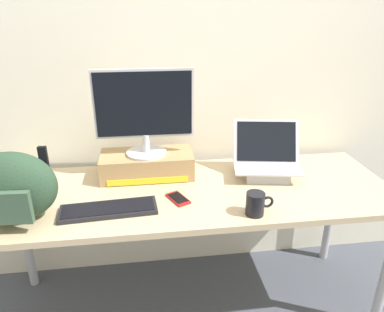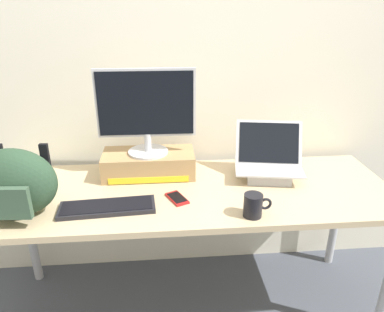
{
  "view_description": "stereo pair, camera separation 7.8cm",
  "coord_description": "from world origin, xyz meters",
  "px_view_note": "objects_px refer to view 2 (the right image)",
  "views": [
    {
      "loc": [
        -0.21,
        -1.58,
        1.61
      ],
      "look_at": [
        0.0,
        0.0,
        0.92
      ],
      "focal_mm": 34.06,
      "sensor_mm": 36.0,
      "label": 1
    },
    {
      "loc": [
        -0.14,
        -1.59,
        1.61
      ],
      "look_at": [
        0.0,
        0.0,
        0.92
      ],
      "focal_mm": 34.06,
      "sensor_mm": 36.0,
      "label": 2
    }
  ],
  "objects_px": {
    "coffee_mug": "(254,205)",
    "cell_phone": "(177,198)",
    "messenger_backpack": "(14,183)",
    "toner_box_yellow": "(149,164)",
    "open_laptop": "(268,167)",
    "desktop_monitor": "(146,111)",
    "external_keyboard": "(107,207)",
    "plush_toy": "(32,180)"
  },
  "relations": [
    {
      "from": "external_keyboard",
      "to": "cell_phone",
      "type": "distance_m",
      "value": 0.32
    },
    {
      "from": "external_keyboard",
      "to": "messenger_backpack",
      "type": "bearing_deg",
      "value": 176.62
    },
    {
      "from": "messenger_backpack",
      "to": "coffee_mug",
      "type": "bearing_deg",
      "value": -1.96
    },
    {
      "from": "cell_phone",
      "to": "plush_toy",
      "type": "xyz_separation_m",
      "value": [
        -0.71,
        0.16,
        0.05
      ]
    },
    {
      "from": "external_keyboard",
      "to": "coffee_mug",
      "type": "relative_size",
      "value": 3.5
    },
    {
      "from": "external_keyboard",
      "to": "plush_toy",
      "type": "bearing_deg",
      "value": 146.74
    },
    {
      "from": "open_laptop",
      "to": "external_keyboard",
      "type": "relative_size",
      "value": 0.87
    },
    {
      "from": "coffee_mug",
      "to": "cell_phone",
      "type": "xyz_separation_m",
      "value": [
        -0.32,
        0.17,
        -0.05
      ]
    },
    {
      "from": "plush_toy",
      "to": "open_laptop",
      "type": "bearing_deg",
      "value": 1.91
    },
    {
      "from": "external_keyboard",
      "to": "coffee_mug",
      "type": "height_order",
      "value": "coffee_mug"
    },
    {
      "from": "plush_toy",
      "to": "external_keyboard",
      "type": "bearing_deg",
      "value": -29.39
    },
    {
      "from": "desktop_monitor",
      "to": "coffee_mug",
      "type": "bearing_deg",
      "value": -43.65
    },
    {
      "from": "messenger_backpack",
      "to": "cell_phone",
      "type": "xyz_separation_m",
      "value": [
        0.69,
        0.07,
        -0.15
      ]
    },
    {
      "from": "open_laptop",
      "to": "plush_toy",
      "type": "relative_size",
      "value": 3.71
    },
    {
      "from": "open_laptop",
      "to": "external_keyboard",
      "type": "bearing_deg",
      "value": -152.37
    },
    {
      "from": "external_keyboard",
      "to": "cell_phone",
      "type": "relative_size",
      "value": 2.98
    },
    {
      "from": "desktop_monitor",
      "to": "coffee_mug",
      "type": "xyz_separation_m",
      "value": [
        0.46,
        -0.45,
        -0.3
      ]
    },
    {
      "from": "open_laptop",
      "to": "coffee_mug",
      "type": "height_order",
      "value": "open_laptop"
    },
    {
      "from": "toner_box_yellow",
      "to": "desktop_monitor",
      "type": "distance_m",
      "value": 0.29
    },
    {
      "from": "cell_phone",
      "to": "plush_toy",
      "type": "relative_size",
      "value": 1.43
    },
    {
      "from": "toner_box_yellow",
      "to": "external_keyboard",
      "type": "distance_m",
      "value": 0.39
    },
    {
      "from": "open_laptop",
      "to": "external_keyboard",
      "type": "distance_m",
      "value": 0.85
    },
    {
      "from": "messenger_backpack",
      "to": "open_laptop",
      "type": "bearing_deg",
      "value": 16.34
    },
    {
      "from": "cell_phone",
      "to": "toner_box_yellow",
      "type": "bearing_deg",
      "value": 90.92
    },
    {
      "from": "toner_box_yellow",
      "to": "open_laptop",
      "type": "height_order",
      "value": "open_laptop"
    },
    {
      "from": "toner_box_yellow",
      "to": "external_keyboard",
      "type": "bearing_deg",
      "value": -117.42
    },
    {
      "from": "desktop_monitor",
      "to": "open_laptop",
      "type": "height_order",
      "value": "desktop_monitor"
    },
    {
      "from": "external_keyboard",
      "to": "toner_box_yellow",
      "type": "bearing_deg",
      "value": 58.71
    },
    {
      "from": "cell_phone",
      "to": "coffee_mug",
      "type": "bearing_deg",
      "value": -52.66
    },
    {
      "from": "open_laptop",
      "to": "plush_toy",
      "type": "distance_m",
      "value": 1.2
    },
    {
      "from": "external_keyboard",
      "to": "cell_phone",
      "type": "bearing_deg",
      "value": 7.64
    },
    {
      "from": "toner_box_yellow",
      "to": "plush_toy",
      "type": "height_order",
      "value": "toner_box_yellow"
    },
    {
      "from": "external_keyboard",
      "to": "cell_phone",
      "type": "height_order",
      "value": "external_keyboard"
    },
    {
      "from": "external_keyboard",
      "to": "messenger_backpack",
      "type": "distance_m",
      "value": 0.4
    },
    {
      "from": "toner_box_yellow",
      "to": "coffee_mug",
      "type": "relative_size",
      "value": 3.89
    },
    {
      "from": "open_laptop",
      "to": "plush_toy",
      "type": "height_order",
      "value": "open_laptop"
    },
    {
      "from": "desktop_monitor",
      "to": "plush_toy",
      "type": "relative_size",
      "value": 4.88
    },
    {
      "from": "coffee_mug",
      "to": "messenger_backpack",
      "type": "bearing_deg",
      "value": 174.23
    },
    {
      "from": "desktop_monitor",
      "to": "messenger_backpack",
      "type": "relative_size",
      "value": 1.32
    },
    {
      "from": "toner_box_yellow",
      "to": "external_keyboard",
      "type": "xyz_separation_m",
      "value": [
        -0.18,
        -0.35,
        -0.05
      ]
    },
    {
      "from": "open_laptop",
      "to": "messenger_backpack",
      "type": "height_order",
      "value": "messenger_backpack"
    },
    {
      "from": "desktop_monitor",
      "to": "open_laptop",
      "type": "distance_m",
      "value": 0.7
    }
  ]
}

